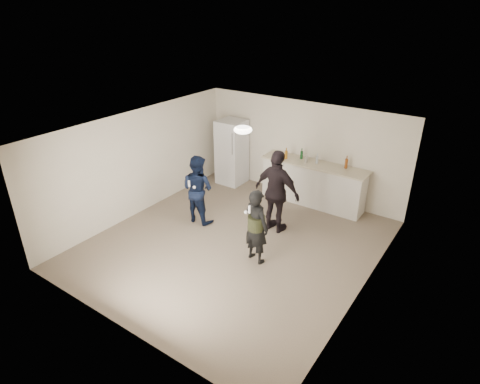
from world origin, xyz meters
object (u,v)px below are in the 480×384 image
Objects in this scene: fridge at (232,152)px; woman at (256,226)px; man at (198,189)px; counter at (313,184)px; spectator at (277,192)px; shaker at (306,159)px.

fridge is 1.17× the size of woman.
fridge reaches higher than man.
man reaches higher than woman.
fridge reaches higher than counter.
man is 0.86× the size of spectator.
fridge reaches higher than woman.
counter is 2.92m from woman.
man is (-1.60, -2.27, -0.37)m from shaker.
spectator is at bearing -160.14° from man.
shaker is 2.80m from man.
spectator is at bearing -93.25° from counter.
man is at bearing -128.12° from counter.
spectator is (0.11, -1.63, -0.23)m from shaker.
fridge is 10.59× the size of shaker.
shaker is 2.91m from woman.
fridge is 2.26m from shaker.
man is 1.83m from spectator.
shaker is (2.24, 0.03, 0.28)m from fridge.
counter is 15.29× the size of shaker.
man reaches higher than counter.
counter is 1.72m from spectator.
woman is 0.82× the size of spectator.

